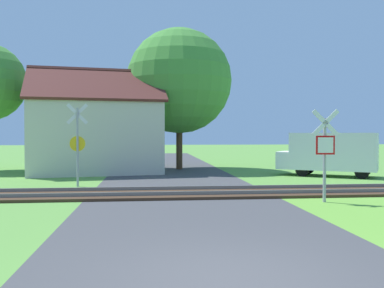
{
  "coord_description": "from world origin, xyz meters",
  "views": [
    {
      "loc": [
        -1.19,
        -6.26,
        2.18
      ],
      "look_at": [
        0.5,
        9.97,
        1.8
      ],
      "focal_mm": 40.0,
      "sensor_mm": 36.0,
      "label": 1
    }
  ],
  "objects": [
    {
      "name": "ground_plane",
      "position": [
        0.0,
        0.0,
        0.0
      ],
      "size": [
        160.0,
        160.0,
        0.0
      ],
      "primitive_type": "plane",
      "color": "#5B933D"
    },
    {
      "name": "road_asphalt",
      "position": [
        0.0,
        2.0,
        0.0
      ],
      "size": [
        6.55,
        80.0,
        0.01
      ],
      "primitive_type": "cube",
      "color": "#424244",
      "rests_on": "ground"
    },
    {
      "name": "rail_track",
      "position": [
        0.0,
        8.97,
        0.06
      ],
      "size": [
        60.0,
        2.6,
        0.22
      ],
      "color": "#422D1E",
      "rests_on": "ground"
    },
    {
      "name": "stop_sign_near",
      "position": [
        4.43,
        6.82,
        1.7
      ],
      "size": [
        0.88,
        0.17,
        2.97
      ],
      "rotation": [
        0.0,
        0.0,
        3.05
      ],
      "color": "#9E9EA5",
      "rests_on": "ground"
    },
    {
      "name": "crossing_sign_far",
      "position": [
        -4.09,
        11.84,
        1.94
      ],
      "size": [
        0.87,
        0.19,
        3.46
      ],
      "rotation": [
        0.0,
        0.0,
        0.17
      ],
      "color": "#9E9EA5",
      "rests_on": "ground"
    },
    {
      "name": "house",
      "position": [
        -4.19,
        18.78,
        2.17
      ],
      "size": [
        8.21,
        7.27,
        5.98
      ],
      "rotation": [
        0.0,
        0.0,
        0.16
      ],
      "color": "beige",
      "rests_on": "ground"
    },
    {
      "name": "tree_center",
      "position": [
        0.77,
        20.16,
        5.45
      ],
      "size": [
        6.47,
        6.47,
        8.69
      ],
      "color": "#513823",
      "rests_on": "ground"
    },
    {
      "name": "mail_truck",
      "position": [
        8.19,
        14.93,
        1.24
      ],
      "size": [
        5.14,
        4.15,
        2.24
      ],
      "rotation": [
        0.0,
        0.0,
        1.02
      ],
      "color": "white",
      "rests_on": "ground"
    }
  ]
}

